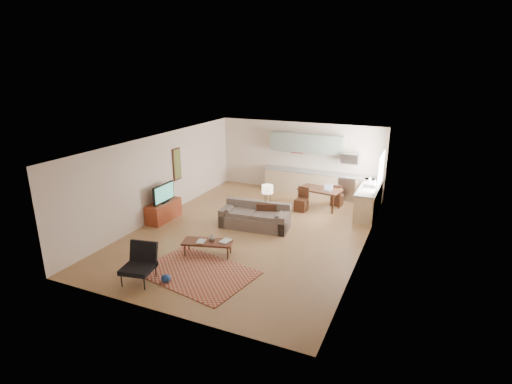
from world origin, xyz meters
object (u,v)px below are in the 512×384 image
at_px(dining_table, 320,198).
at_px(tv_credenza, 164,211).
at_px(armchair, 138,265).
at_px(sofa, 255,216).
at_px(console_table, 267,213).
at_px(coffee_table, 208,248).

bearing_deg(dining_table, tv_credenza, -135.95).
relative_size(armchair, tv_credenza, 0.68).
relative_size(sofa, console_table, 3.01).
bearing_deg(coffee_table, armchair, -127.97).
xyz_separation_m(armchair, tv_credenza, (-1.83, 3.43, -0.14)).
distance_m(armchair, console_table, 4.63).
xyz_separation_m(sofa, dining_table, (1.34, 2.51, -0.03)).
distance_m(armchair, dining_table, 7.00).
distance_m(sofa, dining_table, 2.85).
bearing_deg(armchair, dining_table, 58.50).
bearing_deg(tv_credenza, dining_table, 36.13).
height_order(coffee_table, console_table, console_table).
relative_size(coffee_table, armchair, 1.46).
bearing_deg(sofa, dining_table, 56.59).
xyz_separation_m(armchair, dining_table, (2.45, 6.56, -0.10)).
height_order(sofa, coffee_table, sofa).
xyz_separation_m(sofa, tv_credenza, (-2.94, -0.61, -0.08)).
relative_size(sofa, dining_table, 1.58).
relative_size(coffee_table, tv_credenza, 0.99).
xyz_separation_m(coffee_table, console_table, (0.62, 2.58, 0.16)).
distance_m(sofa, console_table, 0.46).
distance_m(console_table, dining_table, 2.39).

